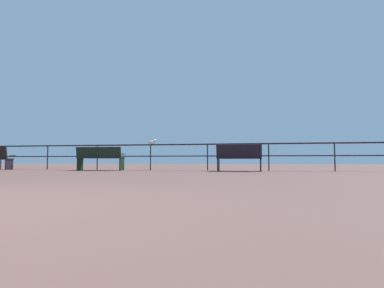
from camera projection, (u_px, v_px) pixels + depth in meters
The scene contains 4 objects.
pier_railing at pixel (179, 151), 10.79m from camera, with size 20.07×0.05×1.00m.
bench_near_left at pixel (100, 157), 10.59m from camera, with size 1.76×0.66×0.88m.
bench_near_right at pixel (239, 157), 9.70m from camera, with size 1.54×0.73×0.92m.
seagull_on_rail at pixel (152, 142), 10.99m from camera, with size 0.42×0.16×0.20m.
Camera 1 is at (2.35, -1.60, 0.36)m, focal length 26.48 mm.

